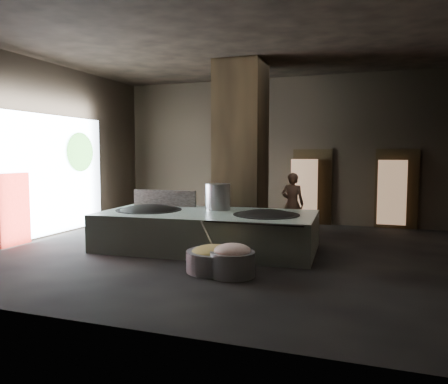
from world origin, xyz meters
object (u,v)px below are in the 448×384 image
at_px(wok_right, 266,219).
at_px(cook, 293,204).
at_px(hearth_platform, 207,231).
at_px(stock_pot, 218,197).
at_px(veg_basin, 214,261).
at_px(wok_left, 149,213).
at_px(meat_basin, 232,264).

distance_m(wok_right, cook, 2.36).
distance_m(hearth_platform, wok_right, 1.39).
distance_m(wok_right, stock_pot, 1.44).
distance_m(stock_pot, cook, 2.36).
bearing_deg(hearth_platform, wok_right, -1.31).
bearing_deg(wok_right, cook, 86.80).
xyz_separation_m(hearth_platform, veg_basin, (0.82, -1.71, -0.23)).
bearing_deg(veg_basin, wok_right, 73.12).
bearing_deg(stock_pot, wok_left, -158.20).
relative_size(hearth_platform, veg_basin, 4.67).
xyz_separation_m(stock_pot, cook, (1.43, 1.85, -0.30)).
relative_size(hearth_platform, meat_basin, 6.05).
distance_m(veg_basin, meat_basin, 0.46).
bearing_deg(cook, hearth_platform, 60.67).
bearing_deg(cook, wok_right, 89.14).
bearing_deg(hearth_platform, veg_basin, -67.87).
xyz_separation_m(wok_right, stock_pot, (-1.30, 0.50, 0.38)).
relative_size(cook, veg_basin, 1.61).
height_order(wok_left, meat_basin, wok_left).
height_order(hearth_platform, veg_basin, hearth_platform).
xyz_separation_m(hearth_platform, wok_right, (1.35, 0.05, 0.33)).
xyz_separation_m(wok_left, veg_basin, (2.27, -1.66, -0.56)).
height_order(stock_pot, meat_basin, stock_pot).
xyz_separation_m(wok_left, meat_basin, (2.68, -1.85, -0.53)).
xyz_separation_m(hearth_platform, stock_pot, (0.05, 0.55, 0.71)).
xyz_separation_m(wok_right, veg_basin, (-0.53, -1.76, -0.56)).
distance_m(hearth_platform, cook, 2.85).
xyz_separation_m(wok_right, cook, (0.13, 2.35, 0.08)).
height_order(hearth_platform, stock_pot, stock_pot).
height_order(wok_right, meat_basin, wok_right).
bearing_deg(wok_left, cook, 39.90).
height_order(wok_right, veg_basin, wok_right).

